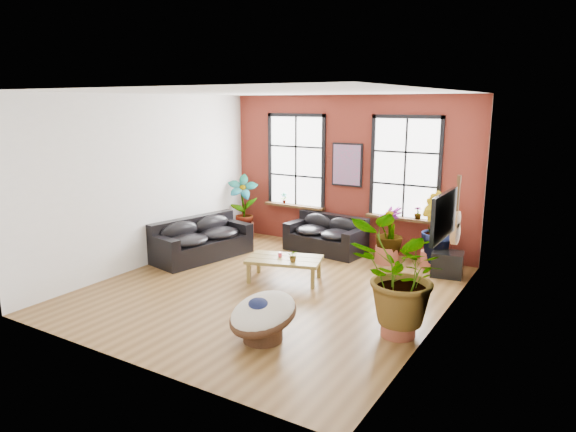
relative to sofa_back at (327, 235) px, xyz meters
name	(u,v)px	position (x,y,z in m)	size (l,w,h in m)	color
room	(275,193)	(0.24, -2.55, 1.38)	(6.04, 6.54, 3.54)	brown
sofa_back	(327,235)	(0.00, 0.00, 0.00)	(1.87, 1.05, 0.82)	black
sofa_left	(201,240)	(-2.14, -1.85, 0.02)	(1.36, 2.33, 0.86)	black
coffee_table	(284,261)	(0.21, -2.17, 0.02)	(1.55, 1.17, 0.53)	brown
papasan_chair	(263,315)	(1.27, -4.49, 0.01)	(1.29, 1.30, 0.74)	#3F2616
poster	(347,165)	(0.24, 0.48, 1.58)	(0.74, 0.06, 0.98)	black
tv_wall_unit	(447,219)	(3.18, -2.10, 1.17)	(0.13, 1.86, 1.20)	black
media_box	(447,264)	(2.80, -0.31, -0.13)	(0.65, 0.57, 0.48)	black
pot_back_left	(244,230)	(-2.36, 0.06, -0.19)	(0.53, 0.53, 0.36)	brown
pot_back_right	(432,260)	(2.42, 0.05, -0.19)	(0.59, 0.59, 0.35)	brown
pot_right_wall	(398,324)	(2.88, -3.35, -0.19)	(0.61, 0.61, 0.37)	brown
pot_mid	(387,254)	(1.49, -0.11, -0.19)	(0.66, 0.66, 0.36)	brown
floor_plant_back_left	(243,204)	(-2.35, 0.02, 0.50)	(0.76, 0.51, 1.44)	#144B18
floor_plant_back_right	(436,227)	(2.44, 0.06, 0.49)	(0.78, 0.63, 1.41)	#144B18
floor_plant_right_wall	(399,275)	(2.85, -3.35, 0.55)	(1.38, 1.19, 1.53)	#144B18
floor_plant_mid	(389,232)	(1.51, -0.09, 0.30)	(0.60, 0.60, 1.07)	#144B18
table_plant	(293,256)	(0.48, -2.29, 0.19)	(0.20, 0.18, 0.23)	#144B18
sill_plant_left	(284,198)	(-1.41, 0.43, 0.66)	(0.14, 0.10, 0.27)	#144B18
sill_plant_right	(418,213)	(1.94, 0.43, 0.66)	(0.15, 0.15, 0.27)	#144B18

